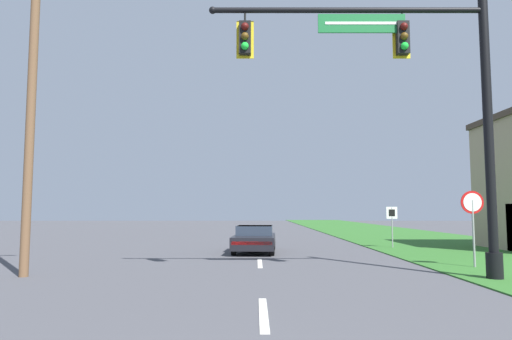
# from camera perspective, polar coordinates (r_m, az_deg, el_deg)

# --- Properties ---
(grass_verge_right) EXTENTS (10.00, 110.00, 0.04)m
(grass_verge_right) POSITION_cam_1_polar(r_m,az_deg,el_deg) (34.33, 17.95, -7.94)
(grass_verge_right) COLOR #2D6626
(grass_verge_right) RESTS_ON ground
(road_center_line) EXTENTS (0.16, 34.80, 0.01)m
(road_center_line) POSITION_cam_1_polar(r_m,az_deg,el_deg) (24.66, 0.05, -9.45)
(road_center_line) COLOR silver
(road_center_line) RESTS_ON ground
(signal_mast) EXTENTS (8.11, 0.47, 8.48)m
(signal_mast) POSITION_cam_1_polar(r_m,az_deg,el_deg) (13.88, 19.77, 8.74)
(signal_mast) COLOR black
(signal_mast) RESTS_ON grass_verge_right
(car_ahead) EXTENTS (2.04, 4.47, 1.19)m
(car_ahead) POSITION_cam_1_polar(r_m,az_deg,el_deg) (20.96, -0.44, -8.59)
(car_ahead) COLOR black
(car_ahead) RESTS_ON ground
(stop_sign) EXTENTS (0.76, 0.07, 2.50)m
(stop_sign) POSITION_cam_1_polar(r_m,az_deg,el_deg) (16.82, 25.17, -4.69)
(stop_sign) COLOR gray
(stop_sign) RESTS_ON grass_verge_right
(route_sign_post) EXTENTS (0.55, 0.06, 2.03)m
(route_sign_post) POSITION_cam_1_polar(r_m,az_deg,el_deg) (24.07, 16.35, -5.73)
(route_sign_post) COLOR gray
(route_sign_post) RESTS_ON grass_verge_right
(utility_pole_near) EXTENTS (1.80, 0.26, 9.37)m
(utility_pole_near) POSITION_cam_1_polar(r_m,az_deg,el_deg) (15.13, -26.59, 6.71)
(utility_pole_near) COLOR brown
(utility_pole_near) RESTS_ON ground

